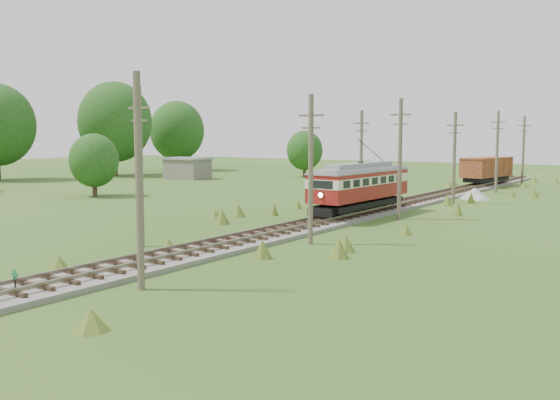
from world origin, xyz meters
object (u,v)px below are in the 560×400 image
Objects in this scene: gondola at (487,169)px; gravel_pile at (475,194)px; switch_marker at (15,280)px; streetcar at (360,184)px.

gravel_pile is at bearing -69.24° from gondola.
streetcar reaches higher than switch_marker.
gondola is 16.52m from gravel_pile.
switch_marker is at bearing -89.13° from streetcar.
gravel_pile is (3.45, -16.07, -1.68)m from gondola.
switch_marker is 0.34× the size of gravel_pile.
gondola is (0.00, 34.48, -0.36)m from streetcar.
switch_marker is at bearing -94.36° from gravel_pile.
gravel_pile is at bearing 80.66° from streetcar.
gondola is at bearing 91.26° from streetcar.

